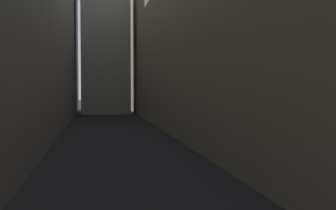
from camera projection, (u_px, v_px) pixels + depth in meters
name	position (u px, v px, depth m)	size (l,w,h in m)	color
ground_plane	(116.00, 140.00, 40.76)	(264.00, 264.00, 0.00)	black
building_block_right	(226.00, 24.00, 44.11)	(11.26, 108.00, 22.45)	gray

